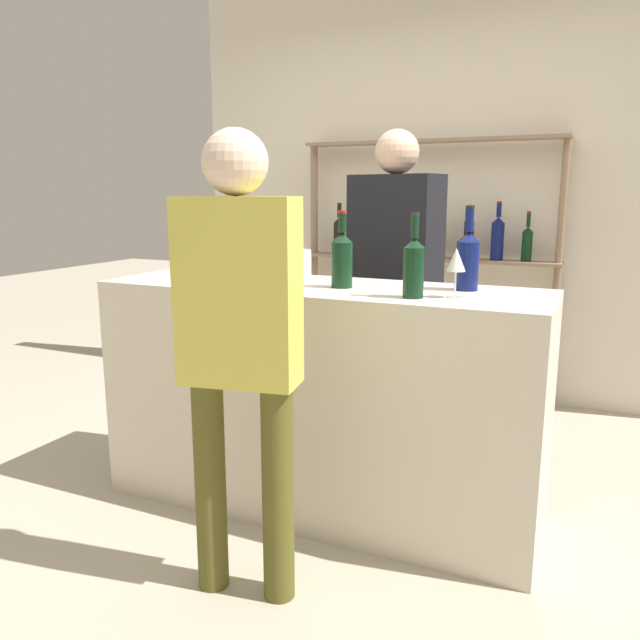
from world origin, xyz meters
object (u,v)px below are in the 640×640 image
at_px(counter_bottle_2, 468,259).
at_px(server_behind_counter, 394,270).
at_px(counter_bottle_1, 263,252).
at_px(cork_jar, 297,264).
at_px(counter_bottle_3, 237,253).
at_px(wine_glass, 456,261).
at_px(customer_center, 240,332).
at_px(counter_bottle_4, 342,258).
at_px(counter_bottle_0, 414,266).

height_order(counter_bottle_2, server_behind_counter, server_behind_counter).
bearing_deg(counter_bottle_2, counter_bottle_1, -164.43).
bearing_deg(cork_jar, counter_bottle_3, -107.45).
xyz_separation_m(counter_bottle_3, wine_glass, (0.88, 0.09, -0.00)).
distance_m(wine_glass, customer_center, 0.84).
relative_size(counter_bottle_1, customer_center, 0.22).
distance_m(counter_bottle_2, customer_center, 0.99).
bearing_deg(customer_center, counter_bottle_4, -16.75).
distance_m(counter_bottle_0, cork_jar, 0.70).
bearing_deg(wine_glass, counter_bottle_1, -178.52).
bearing_deg(counter_bottle_0, customer_center, -127.79).
xyz_separation_m(counter_bottle_0, counter_bottle_2, (0.14, 0.26, 0.01)).
bearing_deg(counter_bottle_2, counter_bottle_3, -161.49).
distance_m(counter_bottle_0, counter_bottle_2, 0.30).
distance_m(counter_bottle_4, wine_glass, 0.48).
relative_size(counter_bottle_1, cork_jar, 2.72).
bearing_deg(counter_bottle_4, customer_center, -96.91).
height_order(counter_bottle_1, wine_glass, counter_bottle_1).
bearing_deg(wine_glass, counter_bottle_0, -155.85).
bearing_deg(counter_bottle_3, counter_bottle_0, 2.26).
distance_m(counter_bottle_2, counter_bottle_3, 0.93).
bearing_deg(counter_bottle_0, counter_bottle_3, -177.74).
height_order(counter_bottle_2, wine_glass, counter_bottle_2).
height_order(cork_jar, customer_center, customer_center).
height_order(counter_bottle_0, counter_bottle_3, counter_bottle_3).
distance_m(counter_bottle_2, counter_bottle_4, 0.50).
height_order(wine_glass, customer_center, customer_center).
xyz_separation_m(counter_bottle_1, counter_bottle_2, (0.80, 0.22, -0.01)).
bearing_deg(counter_bottle_3, customer_center, -57.86).
bearing_deg(counter_bottle_0, wine_glass, 24.15).
bearing_deg(counter_bottle_1, counter_bottle_2, 15.57).
bearing_deg(counter_bottle_2, cork_jar, 176.80).
height_order(counter_bottle_0, counter_bottle_2, counter_bottle_2).
xyz_separation_m(server_behind_counter, customer_center, (-0.07, -1.39, -0.05)).
xyz_separation_m(counter_bottle_0, counter_bottle_4, (-0.34, 0.13, 0.00)).
distance_m(cork_jar, server_behind_counter, 0.62).
relative_size(counter_bottle_3, server_behind_counter, 0.20).
xyz_separation_m(counter_bottle_0, server_behind_counter, (-0.34, 0.85, -0.13)).
relative_size(counter_bottle_2, server_behind_counter, 0.20).
bearing_deg(customer_center, counter_bottle_1, 12.55).
height_order(wine_glass, cork_jar, wine_glass).
bearing_deg(cork_jar, counter_bottle_4, -31.62).
xyz_separation_m(counter_bottle_2, cork_jar, (-0.77, 0.04, -0.06)).
bearing_deg(counter_bottle_2, customer_center, -124.88).
height_order(counter_bottle_1, server_behind_counter, server_behind_counter).
bearing_deg(server_behind_counter, counter_bottle_0, 36.07).
xyz_separation_m(counter_bottle_2, counter_bottle_3, (-0.88, -0.29, 0.01)).
xyz_separation_m(counter_bottle_2, counter_bottle_4, (-0.48, -0.14, -0.01)).
relative_size(counter_bottle_0, counter_bottle_2, 0.94).
height_order(counter_bottle_2, cork_jar, counter_bottle_2).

